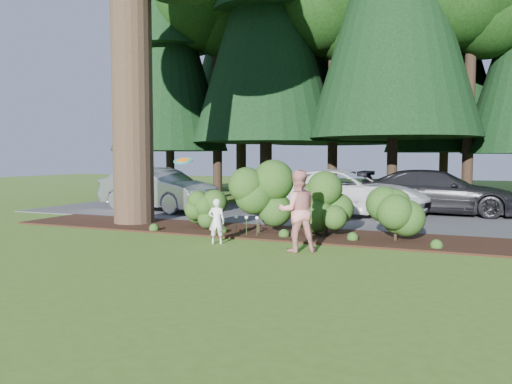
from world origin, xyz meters
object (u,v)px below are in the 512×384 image
Objects in this scene: car_dark_suv at (437,192)px; frisbee at (183,161)px; car_white_suv at (345,192)px; car_silver_wagon at (158,189)px; adult at (297,211)px; child at (217,221)px.

frisbee reaches higher than car_dark_suv.
car_white_suv is at bearing 70.57° from frisbee.
adult is (7.57, -5.79, 0.05)m from car_silver_wagon.
adult reaches higher than car_white_suv.
child is at bearing -0.27° from frisbee.
car_white_suv is 7.19m from adult.
car_silver_wagon is 7.84m from child.
car_white_suv is 7.15m from child.
adult is at bearing -116.01° from car_silver_wagon.
adult is (0.57, -7.16, 0.06)m from car_white_suv.
child is 0.61× the size of adult.
frisbee is (4.55, -5.60, 1.15)m from car_silver_wagon.
car_silver_wagon is at bearing 105.89° from car_dark_suv.
adult reaches higher than child.
car_dark_suv is 5.02× the size of child.
car_dark_suv is at bearing 57.44° from frisbee.
child is at bearing -124.30° from car_silver_wagon.
adult is 3.74× the size of frisbee.
car_white_suv reaches higher than child.
car_white_suv is at bearing -120.94° from child.
car_dark_suv is 9.11m from adult.
car_white_suv is 5.33× the size of child.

